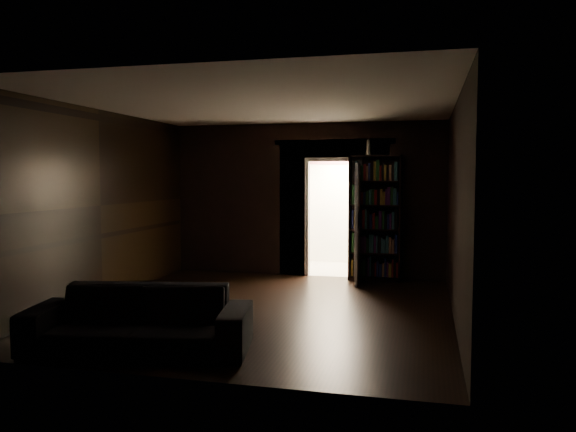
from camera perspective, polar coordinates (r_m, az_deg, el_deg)
name	(u,v)px	position (r m, az deg, el deg)	size (l,w,h in m)	color
ground	(265,309)	(7.83, -2.39, -9.44)	(5.50, 5.50, 0.00)	black
room_walls	(283,186)	(8.66, -0.50, 3.09)	(5.02, 5.61, 2.84)	black
kitchen_alcove	(342,207)	(11.32, 5.51, 0.89)	(2.20, 1.80, 2.60)	#B8B0A1
sofa	(139,310)	(6.12, -14.89, -9.19)	(2.28, 0.99, 0.88)	black
bookshelf	(375,218)	(9.97, 8.81, -0.19)	(0.90, 0.32, 2.20)	black
refrigerator	(373,226)	(11.52, 8.62, -1.01)	(0.74, 0.68, 1.65)	white
door	(357,223)	(9.72, 7.07, -0.73)	(0.85, 0.05, 2.05)	white
figurine	(368,147)	(9.92, 8.16, 6.93)	(0.09, 0.09, 0.27)	white
bottles	(374,179)	(11.49, 8.75, 3.78)	(0.66, 0.08, 0.27)	black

